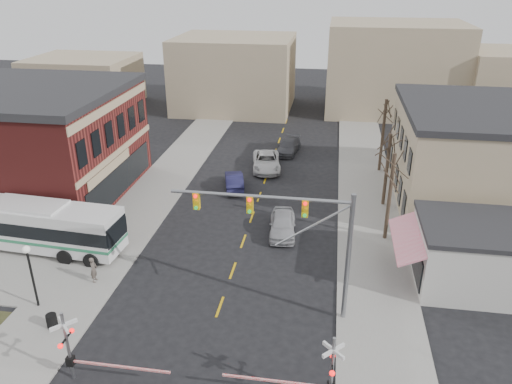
% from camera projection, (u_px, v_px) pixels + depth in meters
% --- Properties ---
extents(ground, '(160.00, 160.00, 0.00)m').
position_uv_depth(ground, '(212.00, 329.00, 28.39)').
color(ground, black).
rests_on(ground, ground).
extents(sidewalk_west, '(5.00, 60.00, 0.12)m').
position_uv_depth(sidewalk_west, '(164.00, 181.00, 47.70)').
color(sidewalk_west, gray).
rests_on(sidewalk_west, ground).
extents(sidewalk_east, '(5.00, 60.00, 0.12)m').
position_uv_depth(sidewalk_east, '(366.00, 194.00, 45.02)').
color(sidewalk_east, gray).
rests_on(sidewalk_east, ground).
extents(awning_shop, '(9.74, 6.20, 4.30)m').
position_uv_depth(awning_shop, '(483.00, 255.00, 31.54)').
color(awning_shop, beige).
rests_on(awning_shop, ground).
extents(tree_east_a, '(0.28, 0.28, 6.75)m').
position_uv_depth(tree_east_a, '(390.00, 197.00, 36.26)').
color(tree_east_a, '#382B21').
rests_on(tree_east_a, sidewalk_east).
extents(tree_east_b, '(0.28, 0.28, 6.30)m').
position_uv_depth(tree_east_b, '(387.00, 170.00, 41.71)').
color(tree_east_b, '#382B21').
rests_on(tree_east_b, sidewalk_east).
extents(tree_east_c, '(0.28, 0.28, 7.20)m').
position_uv_depth(tree_east_c, '(383.00, 136.00, 48.69)').
color(tree_east_c, '#382B21').
rests_on(tree_east_c, sidewalk_east).
extents(transit_bus, '(13.59, 3.87, 3.46)m').
position_uv_depth(transit_bus, '(31.00, 225.00, 35.68)').
color(transit_bus, silver).
rests_on(transit_bus, ground).
extents(traffic_signal_mast, '(10.06, 0.30, 8.00)m').
position_uv_depth(traffic_signal_mast, '(299.00, 228.00, 27.27)').
color(traffic_signal_mast, gray).
rests_on(traffic_signal_mast, ground).
extents(rr_crossing_west, '(5.60, 1.36, 4.00)m').
position_uv_depth(rr_crossing_west, '(76.00, 348.00, 24.14)').
color(rr_crossing_west, gray).
rests_on(rr_crossing_west, ground).
extents(rr_crossing_east, '(5.60, 1.36, 4.00)m').
position_uv_depth(rr_crossing_east, '(322.00, 372.00, 22.69)').
color(rr_crossing_east, gray).
rests_on(rr_crossing_east, ground).
extents(street_lamp, '(0.44, 0.44, 4.13)m').
position_uv_depth(street_lamp, '(29.00, 263.00, 28.93)').
color(street_lamp, black).
rests_on(street_lamp, sidewalk_west).
extents(trash_bin, '(0.60, 0.60, 0.83)m').
position_uv_depth(trash_bin, '(52.00, 321.00, 28.18)').
color(trash_bin, black).
rests_on(trash_bin, sidewalk_west).
extents(car_a, '(2.37, 5.01, 1.66)m').
position_uv_depth(car_a, '(282.00, 224.00, 38.14)').
color(car_a, '#9F9FA3').
rests_on(car_a, ground).
extents(car_b, '(2.66, 4.79, 1.49)m').
position_uv_depth(car_b, '(234.00, 181.00, 46.04)').
color(car_b, '#18183C').
rests_on(car_b, ground).
extents(car_c, '(3.57, 6.17, 1.62)m').
position_uv_depth(car_c, '(266.00, 162.00, 50.36)').
color(car_c, silver).
rests_on(car_c, ground).
extents(car_d, '(2.70, 5.17, 1.43)m').
position_uv_depth(car_d, '(288.00, 147.00, 54.84)').
color(car_d, '#45464B').
rests_on(car_d, ground).
extents(pedestrian_near, '(0.50, 0.69, 1.76)m').
position_uv_depth(pedestrian_near, '(94.00, 269.00, 32.12)').
color(pedestrian_near, '#554B44').
rests_on(pedestrian_near, sidewalk_west).
extents(pedestrian_far, '(0.97, 0.86, 1.64)m').
position_uv_depth(pedestrian_far, '(102.00, 231.00, 36.95)').
color(pedestrian_far, '#3A4166').
rests_on(pedestrian_far, sidewalk_west).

